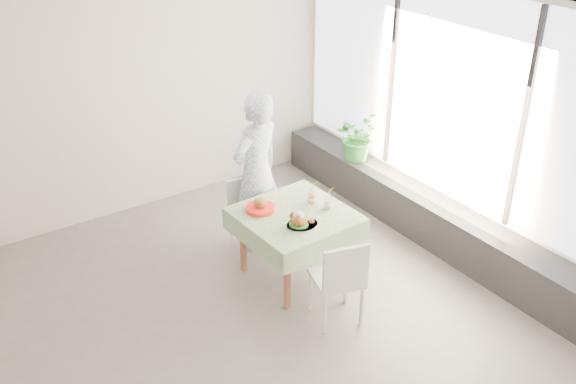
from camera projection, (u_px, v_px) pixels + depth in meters
floor at (207, 326)px, 5.95m from camera, size 6.00×6.00×0.00m
ceiling at (184, 24)px, 4.62m from camera, size 6.00×6.00×0.00m
wall_back at (94, 105)px, 7.10m from camera, size 6.00×0.02×2.80m
wall_front at (409, 376)px, 3.47m from camera, size 6.00×0.02×2.80m
wall_right at (452, 118)px, 6.77m from camera, size 0.02×5.00×2.80m
window_pane at (452, 96)px, 6.64m from camera, size 0.01×4.80×2.18m
window_ledge at (427, 217)px, 7.22m from camera, size 0.40×4.80×0.50m
cafe_table at (295, 237)px, 6.45m from camera, size 1.08×1.08×0.74m
chair_far at (250, 229)px, 7.00m from camera, size 0.42×0.42×0.80m
chair_near at (336, 294)px, 5.92m from camera, size 0.52×0.52×0.90m
diner at (256, 172)px, 6.78m from camera, size 0.74×0.59×1.77m
main_dish at (300, 221)px, 6.07m from camera, size 0.33×0.33×0.17m
juice_cup_orange at (312, 197)px, 6.47m from camera, size 0.09×0.09×0.26m
juice_cup_lemonade at (328, 203)px, 6.37m from camera, size 0.09×0.09×0.25m
second_dish at (260, 207)px, 6.34m from camera, size 0.29×0.29×0.14m
potted_plant at (357, 136)px, 7.84m from camera, size 0.71×0.69×0.61m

